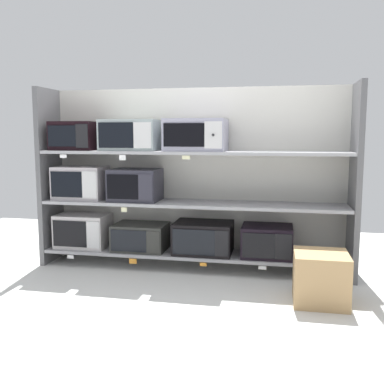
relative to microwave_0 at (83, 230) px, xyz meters
The scene contains 25 objects.
ground 1.56m from the microwave_0, 40.90° to the right, with size 6.94×6.00×0.02m, color silver.
back_panel 1.30m from the microwave_0, 12.22° to the left, with size 3.14×0.04×1.78m, color beige.
upright_left 0.66m from the microwave_0, behind, with size 0.05×0.45×1.78m, color #5B5B5E.
upright_right 2.71m from the microwave_0, ahead, with size 0.05×0.45×1.78m, color #5B5B5E.
shelf_0 1.16m from the microwave_0, ahead, with size 2.94×0.45×0.03m, color #99999E.
microwave_0 is the anchor object (origin of this frame).
microwave_1 0.62m from the microwave_0, ahead, with size 0.52×0.40×0.26m.
microwave_2 1.26m from the microwave_0, ahead, with size 0.56×0.42×0.30m.
microwave_3 1.88m from the microwave_0, ahead, with size 0.47×0.40×0.29m.
price_tag_0 0.32m from the microwave_0, 99.22° to the right, with size 0.07×0.00×0.03m, color white.
price_tag_1 0.69m from the microwave_0, 20.11° to the right, with size 0.08×0.00×0.05m, color orange.
price_tag_2 1.34m from the microwave_0, ahead, with size 0.06×0.00×0.03m, color orange.
price_tag_3 1.88m from the microwave_0, ahead, with size 0.07×0.00×0.03m, color white.
shelf_1 1.19m from the microwave_0, ahead, with size 2.94×0.45×0.03m, color #99999E.
microwave_4 0.50m from the microwave_0, behind, with size 0.51×0.35×0.33m.
microwave_5 0.75m from the microwave_0, ahead, with size 0.48×0.39×0.32m.
price_tag_4 0.64m from the microwave_0, 22.84° to the right, with size 0.06×0.00×0.04m, color beige.
shelf_2 1.41m from the microwave_0, ahead, with size 2.94×0.45×0.03m, color #99999E.
microwave_6 0.97m from the microwave_0, behind, with size 0.44×0.38×0.28m.
microwave_7 1.12m from the microwave_0, ahead, with size 0.55×0.41×0.30m.
microwave_8 1.54m from the microwave_0, ahead, with size 0.58×0.43×0.30m.
price_tag_5 0.81m from the microwave_0, 108.35° to the right, with size 0.07×0.00×0.03m, color white.
price_tag_6 0.96m from the microwave_0, 23.02° to the right, with size 0.06×0.00×0.05m, color white.
price_tag_7 1.40m from the microwave_0, 11.14° to the right, with size 0.07×0.00×0.03m, color beige.
shipping_carton 2.42m from the microwave_0, 16.49° to the right, with size 0.41×0.41×0.40m, color tan.
Camera 1 is at (0.82, -4.12, 1.31)m, focal length 40.83 mm.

